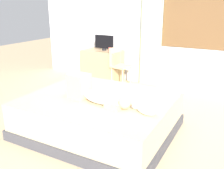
{
  "coord_description": "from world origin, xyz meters",
  "views": [
    {
      "loc": [
        1.59,
        -2.88,
        1.76
      ],
      "look_at": [
        -0.03,
        0.13,
        0.67
      ],
      "focal_mm": 40.44,
      "sensor_mm": 36.0,
      "label": 1
    }
  ],
  "objects_px": {
    "cat": "(145,109)",
    "chair_by_desk": "(118,64)",
    "desk": "(103,66)",
    "person_lying": "(96,94)",
    "tv_monitor": "(104,43)",
    "bed": "(99,115)",
    "cup": "(110,49)"
  },
  "relations": [
    {
      "from": "chair_by_desk",
      "to": "cat",
      "type": "bearing_deg",
      "value": -56.38
    },
    {
      "from": "desk",
      "to": "tv_monitor",
      "type": "relative_size",
      "value": 1.87
    },
    {
      "from": "person_lying",
      "to": "desk",
      "type": "xyz_separation_m",
      "value": [
        -1.28,
        2.34,
        -0.26
      ]
    },
    {
      "from": "cat",
      "to": "chair_by_desk",
      "type": "bearing_deg",
      "value": 123.62
    },
    {
      "from": "person_lying",
      "to": "chair_by_desk",
      "type": "height_order",
      "value": "chair_by_desk"
    },
    {
      "from": "cat",
      "to": "desk",
      "type": "relative_size",
      "value": 0.39
    },
    {
      "from": "bed",
      "to": "cup",
      "type": "height_order",
      "value": "cup"
    },
    {
      "from": "tv_monitor",
      "to": "cup",
      "type": "xyz_separation_m",
      "value": [
        0.16,
        -0.02,
        -0.14
      ]
    },
    {
      "from": "person_lying",
      "to": "tv_monitor",
      "type": "height_order",
      "value": "tv_monitor"
    },
    {
      "from": "cat",
      "to": "person_lying",
      "type": "bearing_deg",
      "value": 174.88
    },
    {
      "from": "desk",
      "to": "chair_by_desk",
      "type": "relative_size",
      "value": 1.05
    },
    {
      "from": "cup",
      "to": "cat",
      "type": "bearing_deg",
      "value": -53.21
    },
    {
      "from": "tv_monitor",
      "to": "cat",
      "type": "bearing_deg",
      "value": -51.01
    },
    {
      "from": "person_lying",
      "to": "tv_monitor",
      "type": "bearing_deg",
      "value": 117.62
    },
    {
      "from": "tv_monitor",
      "to": "cup",
      "type": "relative_size",
      "value": 5.54
    },
    {
      "from": "desk",
      "to": "cup",
      "type": "relative_size",
      "value": 10.37
    },
    {
      "from": "desk",
      "to": "chair_by_desk",
      "type": "distance_m",
      "value": 0.54
    },
    {
      "from": "cat",
      "to": "tv_monitor",
      "type": "bearing_deg",
      "value": 128.99
    },
    {
      "from": "cat",
      "to": "cup",
      "type": "height_order",
      "value": "cup"
    },
    {
      "from": "bed",
      "to": "person_lying",
      "type": "height_order",
      "value": "person_lying"
    },
    {
      "from": "cat",
      "to": "desk",
      "type": "bearing_deg",
      "value": 129.73
    },
    {
      "from": "bed",
      "to": "chair_by_desk",
      "type": "relative_size",
      "value": 2.35
    },
    {
      "from": "desk",
      "to": "chair_by_desk",
      "type": "height_order",
      "value": "chair_by_desk"
    },
    {
      "from": "person_lying",
      "to": "desk",
      "type": "height_order",
      "value": "person_lying"
    },
    {
      "from": "person_lying",
      "to": "desk",
      "type": "distance_m",
      "value": 2.68
    },
    {
      "from": "tv_monitor",
      "to": "bed",
      "type": "bearing_deg",
      "value": -61.71
    },
    {
      "from": "bed",
      "to": "person_lying",
      "type": "bearing_deg",
      "value": -72.74
    },
    {
      "from": "bed",
      "to": "desk",
      "type": "height_order",
      "value": "desk"
    },
    {
      "from": "bed",
      "to": "person_lying",
      "type": "distance_m",
      "value": 0.41
    },
    {
      "from": "person_lying",
      "to": "cat",
      "type": "xyz_separation_m",
      "value": [
        0.72,
        -0.06,
        -0.05
      ]
    },
    {
      "from": "bed",
      "to": "cat",
      "type": "bearing_deg",
      "value": -15.83
    },
    {
      "from": "tv_monitor",
      "to": "desk",
      "type": "bearing_deg",
      "value": 180.0
    }
  ]
}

